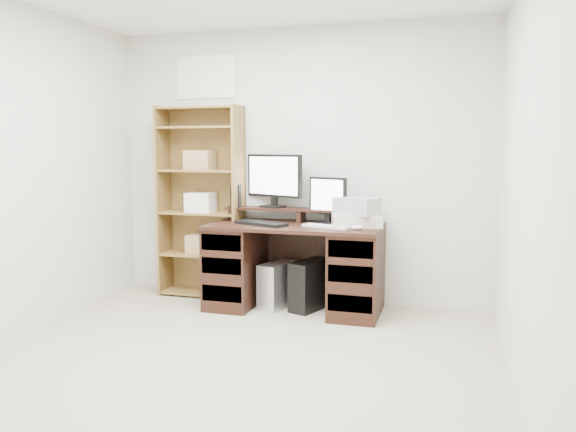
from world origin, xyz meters
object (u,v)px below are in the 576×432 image
at_px(tower_black, 311,285).
at_px(monitor_small, 328,199).
at_px(monitor_wide, 274,178).
at_px(tower_silver, 277,285).
at_px(bookshelf, 202,200).
at_px(desk, 295,265).
at_px(printer, 357,221).

bearing_deg(tower_black, monitor_small, 61.28).
height_order(monitor_wide, tower_silver, monitor_wide).
xyz_separation_m(monitor_wide, tower_silver, (0.10, -0.24, -0.94)).
height_order(monitor_wide, bookshelf, bookshelf).
bearing_deg(desk, printer, 3.37).
height_order(desk, tower_silver, desk).
height_order(printer, tower_black, printer).
bearing_deg(bookshelf, monitor_small, -3.50).
height_order(monitor_wide, printer, monitor_wide).
bearing_deg(monitor_small, monitor_wide, -169.23).
height_order(desk, monitor_wide, monitor_wide).
xyz_separation_m(desk, monitor_small, (0.26, 0.14, 0.58)).
height_order(monitor_small, printer, monitor_small).
bearing_deg(monitor_wide, desk, -20.30).
xyz_separation_m(monitor_small, bookshelf, (-1.24, 0.08, -0.05)).
xyz_separation_m(desk, printer, (0.53, 0.03, 0.41)).
xyz_separation_m(desk, tower_black, (0.14, 0.03, -0.17)).
bearing_deg(tower_black, bookshelf, -168.93).
bearing_deg(desk, tower_silver, 177.67).
bearing_deg(desk, tower_black, 12.58).
xyz_separation_m(monitor_wide, monitor_small, (0.52, -0.11, -0.17)).
distance_m(printer, tower_silver, 0.92).
relative_size(printer, bookshelf, 0.23).
distance_m(desk, printer, 0.67).
bearing_deg(monitor_wide, monitor_small, 10.73).
distance_m(monitor_wide, bookshelf, 0.75).
distance_m(printer, bookshelf, 1.53).
relative_size(monitor_wide, bookshelf, 0.32).
bearing_deg(bookshelf, monitor_wide, 2.41).
distance_m(monitor_wide, tower_black, 1.03).
xyz_separation_m(monitor_wide, printer, (0.80, -0.21, -0.34)).
bearing_deg(desk, bookshelf, 167.74).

